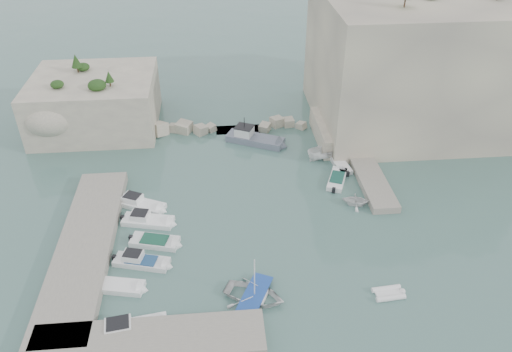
{
  "coord_description": "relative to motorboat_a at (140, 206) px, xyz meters",
  "views": [
    {
      "loc": [
        -3.97,
        -37.96,
        32.69
      ],
      "look_at": [
        0.0,
        6.0,
        3.0
      ],
      "focal_mm": 35.0,
      "sensor_mm": 36.0,
      "label": 1
    }
  ],
  "objects": [
    {
      "name": "motorboat_b",
      "position": [
        1.1,
        -2.92,
        0.0
      ],
      "size": [
        6.0,
        3.13,
        1.4
      ],
      "primitive_type": null,
      "rotation": [
        0.0,
        0.0,
        -0.23
      ],
      "color": "white",
      "rests_on": "ground"
    },
    {
      "name": "motorboat_f",
      "position": [
        0.93,
        -16.64,
        0.0
      ],
      "size": [
        6.63,
        2.81,
        1.4
      ],
      "primitive_type": null,
      "rotation": [
        0.0,
        0.0,
        0.14
      ],
      "color": "white",
      "rests_on": "ground"
    },
    {
      "name": "tender_east_a",
      "position": [
        23.14,
        -1.81,
        0.0
      ],
      "size": [
        3.54,
        3.25,
        1.57
      ],
      "primitive_type": "imported",
      "rotation": [
        0.0,
        0.0,
        1.31
      ],
      "color": "white",
      "rests_on": "ground"
    },
    {
      "name": "outcrop_west",
      "position": [
        -7.46,
        19.3,
        3.5
      ],
      "size": [
        16.0,
        14.0,
        7.0
      ],
      "primitive_type": "cube",
      "color": "beige",
      "rests_on": "ground"
    },
    {
      "name": "ledge_east",
      "position": [
        26.04,
        4.3,
        0.4
      ],
      "size": [
        3.0,
        16.0,
        0.8
      ],
      "primitive_type": "cube",
      "color": "#9E9689",
      "rests_on": "ground"
    },
    {
      "name": "tender_east_c",
      "position": [
        23.29,
        5.92,
        0.0
      ],
      "size": [
        2.18,
        4.79,
        0.7
      ],
      "primitive_type": null,
      "rotation": [
        0.0,
        0.0,
        1.72
      ],
      "color": "white",
      "rests_on": "ground"
    },
    {
      "name": "cliff_terrace",
      "position": [
        25.54,
        12.3,
        1.25
      ],
      "size": [
        8.0,
        10.0,
        2.5
      ],
      "primitive_type": "cube",
      "color": "beige",
      "rests_on": "ground"
    },
    {
      "name": "inflatable_dinghy",
      "position": [
        22.71,
        -14.69,
        0.0
      ],
      "size": [
        2.95,
        1.61,
        0.44
      ],
      "primitive_type": null,
      "rotation": [
        0.0,
        0.0,
        0.08
      ],
      "color": "white",
      "rests_on": "ground"
    },
    {
      "name": "motorboat_a",
      "position": [
        0.0,
        0.0,
        0.0
      ],
      "size": [
        6.28,
        4.25,
        1.4
      ],
      "primitive_type": null,
      "rotation": [
        0.0,
        0.0,
        -0.44
      ],
      "color": "white",
      "rests_on": "ground"
    },
    {
      "name": "cliff_east",
      "position": [
        35.54,
        17.3,
        8.5
      ],
      "size": [
        26.0,
        22.0,
        17.0
      ],
      "primitive_type": "cube",
      "color": "beige",
      "rests_on": "ground"
    },
    {
      "name": "tender_east_b",
      "position": [
        22.16,
        2.81,
        0.0
      ],
      "size": [
        3.47,
        5.31,
        0.7
      ],
      "primitive_type": null,
      "rotation": [
        0.0,
        0.0,
        1.19
      ],
      "color": "white",
      "rests_on": "ground"
    },
    {
      "name": "rowboat",
      "position": [
        11.12,
        -14.05,
        0.0
      ],
      "size": [
        6.44,
        5.72,
        1.1
      ],
      "primitive_type": "imported",
      "rotation": [
        0.0,
        0.0,
        1.13
      ],
      "color": "silver",
      "rests_on": "ground"
    },
    {
      "name": "ground",
      "position": [
        12.54,
        -5.7,
        0.0
      ],
      "size": [
        400.0,
        400.0,
        0.0
      ],
      "primitive_type": "plane",
      "color": "#4B716A",
      "rests_on": "ground"
    },
    {
      "name": "rowboat_mast",
      "position": [
        11.12,
        -14.05,
        2.65
      ],
      "size": [
        0.1,
        0.1,
        4.2
      ],
      "primitive_type": "cylinder",
      "color": "white",
      "rests_on": "rowboat"
    },
    {
      "name": "motorboat_c",
      "position": [
        2.04,
        -6.18,
        0.0
      ],
      "size": [
        5.46,
        3.12,
        0.7
      ],
      "primitive_type": null,
      "rotation": [
        0.0,
        0.0,
        -0.26
      ],
      "color": "white",
      "rests_on": "ground"
    },
    {
      "name": "motorboat_d",
      "position": [
        1.05,
        -8.95,
        0.0
      ],
      "size": [
        5.91,
        3.09,
        1.4
      ],
      "primitive_type": null,
      "rotation": [
        0.0,
        0.0,
        -0.26
      ],
      "color": "silver",
      "rests_on": "ground"
    },
    {
      "name": "quay_west",
      "position": [
        -4.46,
        -6.7,
        0.55
      ],
      "size": [
        5.0,
        24.0,
        1.1
      ],
      "primitive_type": "cube",
      "color": "#9E9689",
      "rests_on": "ground"
    },
    {
      "name": "breakwater",
      "position": [
        11.54,
        16.3,
        0.7
      ],
      "size": [
        28.0,
        3.0,
        1.4
      ],
      "primitive_type": "cube",
      "color": "beige",
      "rests_on": "ground"
    },
    {
      "name": "work_boat",
      "position": [
        13.54,
        12.58,
        0.0
      ],
      "size": [
        8.46,
        5.74,
        2.2
      ],
      "primitive_type": null,
      "rotation": [
        0.0,
        0.0,
        -0.45
      ],
      "color": "slate",
      "rests_on": "ground"
    },
    {
      "name": "quay_south",
      "position": [
        2.54,
        -18.2,
        0.55
      ],
      "size": [
        18.0,
        4.0,
        1.1
      ],
      "primitive_type": "cube",
      "color": "#9E9689",
      "rests_on": "ground"
    },
    {
      "name": "motorboat_e",
      "position": [
        -0.29,
        -11.94,
        0.0
      ],
      "size": [
        4.33,
        2.48,
        0.7
      ],
      "primitive_type": null,
      "rotation": [
        0.0,
        0.0,
        -0.21
      ],
      "color": "white",
      "rests_on": "ground"
    },
    {
      "name": "tender_east_d",
      "position": [
        21.85,
        7.94,
        0.0
      ],
      "size": [
        5.42,
        3.41,
        1.96
      ],
      "primitive_type": "imported",
      "rotation": [
        0.0,
        0.0,
        1.89
      ],
      "color": "white",
      "rests_on": "ground"
    }
  ]
}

